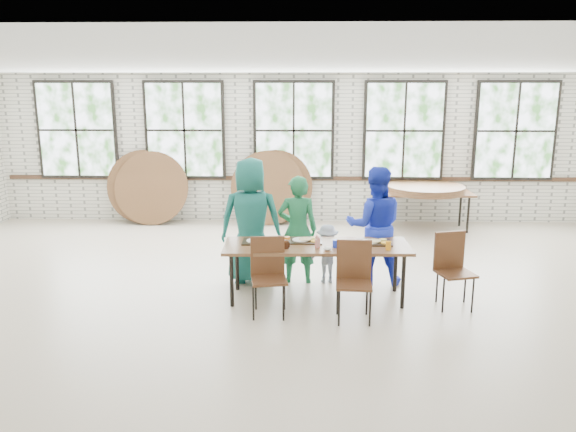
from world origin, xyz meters
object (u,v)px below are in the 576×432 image
(chair_near_right, at_px, (354,273))
(storage_table, at_px, (425,195))
(chair_near_left, at_px, (268,269))
(dining_table, at_px, (317,248))

(chair_near_right, height_order, storage_table, chair_near_right)
(chair_near_right, distance_m, storage_table, 4.70)
(chair_near_left, relative_size, chair_near_right, 1.00)
(dining_table, bearing_deg, storage_table, 58.53)
(chair_near_right, xyz_separation_m, storage_table, (1.75, 4.36, 0.13))
(chair_near_left, height_order, chair_near_right, same)
(dining_table, relative_size, storage_table, 1.33)
(dining_table, xyz_separation_m, chair_near_left, (-0.60, -0.47, -0.13))
(dining_table, xyz_separation_m, chair_near_right, (0.43, -0.60, -0.13))
(chair_near_left, bearing_deg, dining_table, 29.12)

